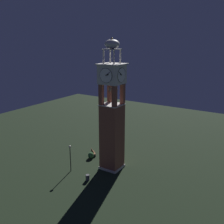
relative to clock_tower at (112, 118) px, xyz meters
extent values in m
plane|color=black|center=(0.00, 0.00, -7.74)|extent=(80.00, 80.00, 0.00)
cube|color=brown|center=(0.00, 0.00, -2.95)|extent=(2.69, 2.69, 9.58)
cube|color=beige|center=(0.00, 0.00, -7.56)|extent=(2.89, 2.89, 0.35)
cube|color=black|center=(0.00, -1.36, -6.59)|extent=(1.10, 0.04, 2.20)
cylinder|color=beige|center=(0.00, -1.36, -5.19)|extent=(1.10, 0.04, 1.10)
cube|color=brown|center=(-1.07, -1.06, 3.32)|extent=(0.56, 0.56, 2.97)
cube|color=brown|center=(1.07, -1.06, 3.32)|extent=(0.56, 0.56, 2.97)
cube|color=brown|center=(-1.07, 1.07, 3.32)|extent=(0.56, 0.56, 2.97)
cube|color=brown|center=(1.07, 1.07, 3.32)|extent=(0.56, 0.56, 2.97)
cube|color=beige|center=(0.00, 0.00, 1.90)|extent=(2.85, 2.85, 0.12)
cone|color=#4C4C51|center=(0.60, 0.04, 3.92)|extent=(0.46, 0.46, 0.48)
cone|color=#4C4C51|center=(-0.26, 0.55, 3.92)|extent=(0.58, 0.58, 0.41)
cone|color=#4C4C51|center=(-0.36, -0.48, 3.92)|extent=(0.53, 0.53, 0.44)
cube|color=beige|center=(0.00, 0.00, 6.08)|extent=(2.93, 2.93, 2.55)
cylinder|color=white|center=(0.00, -1.48, 6.08)|extent=(1.94, 0.05, 1.94)
torus|color=black|center=(0.00, -1.48, 6.08)|extent=(1.96, 0.06, 1.96)
cube|color=black|center=(0.23, -1.54, 6.17)|extent=(0.49, 0.03, 0.26)
cube|color=black|center=(0.31, -1.54, 6.31)|extent=(0.66, 0.03, 0.50)
cylinder|color=white|center=(0.00, 1.49, 6.08)|extent=(1.94, 0.05, 1.94)
torus|color=black|center=(0.00, 1.49, 6.08)|extent=(1.96, 0.06, 1.96)
cube|color=black|center=(0.23, 1.55, 6.17)|extent=(0.49, 0.03, 0.26)
cube|color=black|center=(0.31, 1.55, 6.31)|extent=(0.66, 0.03, 0.50)
cylinder|color=white|center=(-1.49, 0.00, 6.08)|extent=(0.05, 1.94, 1.94)
torus|color=black|center=(-1.49, 0.00, 6.08)|extent=(0.06, 1.96, 1.96)
cube|color=black|center=(-1.55, 0.23, 6.17)|extent=(0.03, 0.49, 0.26)
cube|color=black|center=(-1.55, 0.32, 6.31)|extent=(0.03, 0.66, 0.50)
cylinder|color=white|center=(1.49, 0.00, 6.08)|extent=(0.05, 1.94, 1.94)
torus|color=black|center=(1.49, 0.00, 6.08)|extent=(0.06, 1.96, 1.96)
cube|color=black|center=(1.55, 0.23, 6.17)|extent=(0.03, 0.49, 0.26)
cube|color=black|center=(1.55, 0.32, 6.31)|extent=(0.03, 0.66, 0.50)
cube|color=beige|center=(0.00, 0.00, 7.44)|extent=(3.29, 3.29, 0.16)
cylinder|color=beige|center=(-0.81, -0.80, 8.41)|extent=(0.22, 0.22, 1.78)
cylinder|color=beige|center=(0.81, -0.80, 8.41)|extent=(0.22, 0.22, 1.78)
cylinder|color=beige|center=(-0.81, 0.81, 8.41)|extent=(0.22, 0.22, 1.78)
cylinder|color=beige|center=(0.81, 0.81, 8.41)|extent=(0.22, 0.22, 1.78)
cube|color=beige|center=(0.00, 0.00, 9.36)|extent=(2.05, 2.05, 0.12)
ellipsoid|color=beige|center=(0.00, 0.00, 10.03)|extent=(1.97, 1.97, 1.22)
sphere|color=#B79338|center=(0.00, 0.00, 10.76)|extent=(0.24, 0.24, 0.24)
cube|color=brown|center=(-2.05, -4.93, -7.29)|extent=(1.37, 1.51, 0.06)
cube|color=brown|center=(-1.90, -5.05, -7.01)|extent=(1.07, 1.26, 0.44)
cube|color=#2D2D33|center=(-2.51, -5.48, -7.53)|extent=(0.35, 0.32, 0.42)
cube|color=#2D2D33|center=(-1.58, -4.38, -7.53)|extent=(0.35, 0.32, 0.42)
cylinder|color=black|center=(4.09, -4.45, -5.95)|extent=(0.12, 0.12, 3.59)
sphere|color=#F9EFCC|center=(4.09, -4.45, -3.97)|extent=(0.36, 0.36, 0.36)
cylinder|color=#4C4C51|center=(4.85, -0.81, -7.34)|extent=(0.52, 0.52, 0.80)
ellipsoid|color=#336638|center=(-0.89, -4.58, -7.25)|extent=(0.93, 0.93, 0.98)
camera|label=1|loc=(29.59, 18.97, 10.52)|focal=41.84mm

